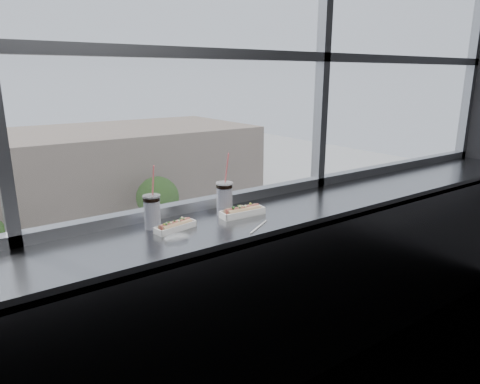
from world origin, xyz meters
TOP-DOWN VIEW (x-y plane):
  - wall_back_lower at (0.00, 1.50)m, footprint 6.00×0.00m
  - counter at (0.00, 1.23)m, footprint 6.00×0.55m
  - counter_fascia at (0.00, 0.97)m, footprint 6.00×0.04m
  - hotdog_tray_left at (-0.28, 1.25)m, footprint 0.24×0.11m
  - hotdog_tray_right at (0.14, 1.24)m, footprint 0.27×0.10m
  - soda_cup_left at (-0.36, 1.35)m, footprint 0.09×0.09m
  - soda_cup_right at (0.07, 1.32)m, footprint 0.10×0.10m
  - loose_straw at (0.10, 1.03)m, footprint 0.19×0.12m
  - wrapper at (-0.34, 1.12)m, footprint 0.11×0.08m
  - street_asphalt at (0.00, 21.50)m, footprint 80.00×10.00m
  - car_far_c at (13.68, 25.50)m, footprint 3.60×6.99m
  - car_near_e at (14.14, 17.50)m, footprint 2.87×5.75m
  - car_near_c at (0.86, 17.50)m, footprint 2.81×6.62m
  - car_near_d at (6.75, 17.50)m, footprint 3.41×6.87m
  - pedestrian_d at (9.29, 30.27)m, footprint 0.99×0.74m
  - tree_right at (12.07, 29.50)m, footprint 3.37×3.37m

SIDE VIEW (x-z plane):
  - street_asphalt at x=0.00m, z-range -11.00..-10.94m
  - car_near_e at x=14.14m, z-range -10.94..-9.09m
  - pedestrian_d at x=9.29m, z-range -10.96..-8.73m
  - car_near_c at x=0.86m, z-range -10.94..-8.74m
  - car_near_d at x=6.75m, z-range -10.94..-8.73m
  - car_far_c at x=13.68m, z-range -10.94..-8.71m
  - tree_right at x=12.07m, z-range -10.06..-4.80m
  - wall_back_lower at x=0.00m, z-range -2.45..3.55m
  - counter_fascia at x=0.00m, z-range 0.03..1.07m
  - counter at x=0.00m, z-range 1.04..1.10m
  - loose_straw at x=0.10m, z-range 1.10..1.11m
  - wrapper at x=-0.34m, z-range 1.10..1.13m
  - hotdog_tray_left at x=-0.28m, z-range 1.09..1.15m
  - hotdog_tray_right at x=0.14m, z-range 1.09..1.16m
  - soda_cup_left at x=-0.36m, z-range 1.03..1.37m
  - soda_cup_right at x=0.07m, z-range 1.02..1.39m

